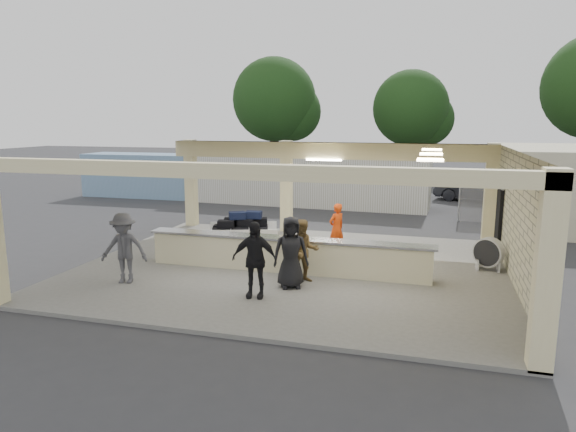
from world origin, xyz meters
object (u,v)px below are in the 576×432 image
(baggage_handler, at_px, (337,228))
(container_white, at_px, (304,178))
(car_dark, at_px, (476,188))
(luggage_cart, at_px, (242,230))
(car_white_a, at_px, (554,200))
(passenger_b, at_px, (254,259))
(baggage_counter, at_px, (286,254))
(drum_fan, at_px, (489,253))
(container_blue, at_px, (164,176))
(passenger_d, at_px, (291,252))
(passenger_c, at_px, (124,248))
(passenger_a, at_px, (304,251))

(baggage_handler, height_order, container_white, container_white)
(car_dark, bearing_deg, container_white, 123.96)
(luggage_cart, distance_m, car_white_a, 15.78)
(car_white_a, bearing_deg, baggage_handler, 130.00)
(passenger_b, distance_m, car_dark, 18.98)
(baggage_counter, height_order, drum_fan, baggage_counter)
(container_blue, bearing_deg, car_white_a, -0.08)
(container_blue, bearing_deg, baggage_handler, -41.29)
(passenger_d, height_order, container_blue, container_blue)
(passenger_c, xyz_separation_m, passenger_d, (4.28, 0.83, -0.01))
(car_dark, bearing_deg, passenger_a, 173.65)
(car_white_a, relative_size, container_white, 0.36)
(passenger_b, relative_size, container_blue, 0.20)
(baggage_handler, xyz_separation_m, car_dark, (5.16, 13.21, -0.20))
(drum_fan, bearing_deg, baggage_counter, -132.35)
(passenger_c, relative_size, passenger_d, 1.01)
(luggage_cart, distance_m, baggage_handler, 3.06)
(luggage_cart, bearing_deg, car_dark, 40.86)
(drum_fan, relative_size, passenger_d, 0.51)
(drum_fan, relative_size, baggage_handler, 0.59)
(baggage_handler, relative_size, passenger_a, 0.96)
(passenger_d, relative_size, container_white, 0.15)
(passenger_b, relative_size, container_white, 0.15)
(passenger_b, relative_size, car_dark, 0.44)
(passenger_c, distance_m, passenger_d, 4.36)
(passenger_a, height_order, car_dark, passenger_a)
(luggage_cart, bearing_deg, passenger_c, -132.53)
(drum_fan, xyz_separation_m, passenger_c, (-9.27, -3.85, 0.42))
(passenger_a, height_order, car_white_a, passenger_a)
(car_white_a, xyz_separation_m, car_dark, (-3.23, 2.91, 0.05))
(car_white_a, bearing_deg, passenger_d, 136.92)
(baggage_handler, xyz_separation_m, passenger_c, (-4.75, -4.58, 0.12))
(baggage_counter, relative_size, passenger_c, 4.42)
(container_blue, bearing_deg, drum_fan, -34.31)
(drum_fan, height_order, car_dark, car_dark)
(baggage_counter, bearing_deg, container_white, 101.77)
(car_white_a, xyz_separation_m, container_blue, (-20.16, -0.24, 0.56))
(passenger_b, distance_m, car_white_a, 17.76)
(baggage_counter, relative_size, container_white, 0.65)
(passenger_a, bearing_deg, baggage_counter, 109.90)
(luggage_cart, distance_m, drum_fan, 7.52)
(baggage_counter, distance_m, drum_fan, 5.76)
(baggage_counter, height_order, luggage_cart, luggage_cart)
(passenger_c, xyz_separation_m, car_white_a, (13.14, 14.89, -0.38))
(passenger_b, xyz_separation_m, container_blue, (-10.66, 14.76, 0.18))
(passenger_b, bearing_deg, container_white, 92.59)
(luggage_cart, relative_size, passenger_d, 1.38)
(car_white_a, relative_size, car_dark, 1.08)
(baggage_counter, height_order, passenger_d, passenger_d)
(drum_fan, relative_size, passenger_c, 0.51)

